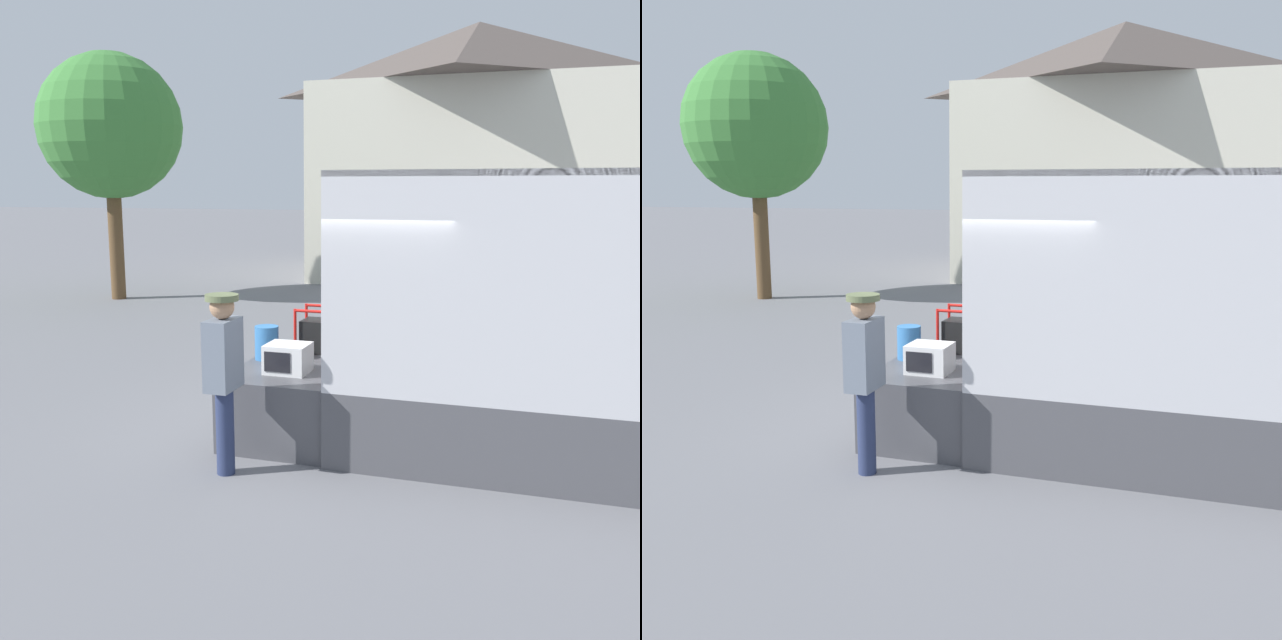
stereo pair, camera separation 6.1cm
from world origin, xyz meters
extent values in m
plane|color=slate|center=(0.00, 0.00, 0.00)|extent=(160.00, 160.00, 0.00)
cube|color=#4C4C51|center=(2.54, 0.00, 0.40)|extent=(5.07, 2.26, 0.80)
cube|color=silver|center=(2.54, 1.10, 1.88)|extent=(5.07, 0.06, 2.15)
cube|color=silver|center=(2.54, -1.10, 1.88)|extent=(5.07, 0.06, 2.15)
cube|color=silver|center=(2.54, 0.00, 2.92)|extent=(5.07, 2.26, 0.06)
cylinder|color=#3370B2|center=(2.26, -0.79, 0.97)|extent=(0.27, 0.27, 0.33)
cube|color=olive|center=(2.25, -0.04, 0.92)|extent=(0.44, 0.32, 0.25)
cube|color=#4C4C51|center=(-0.61, 0.00, 0.40)|extent=(1.22, 2.15, 0.80)
cube|color=white|center=(-0.59, -0.48, 0.96)|extent=(0.46, 0.41, 0.32)
cube|color=black|center=(-0.63, -0.69, 0.96)|extent=(0.29, 0.01, 0.22)
cube|color=black|center=(-0.54, 0.57, 1.00)|extent=(0.45, 0.37, 0.40)
cylinder|color=slate|center=(-0.36, 0.57, 1.02)|extent=(0.17, 0.20, 0.20)
cylinder|color=red|center=(-0.80, 0.36, 1.08)|extent=(0.04, 0.04, 0.56)
cylinder|color=red|center=(-0.28, 0.36, 1.08)|extent=(0.04, 0.04, 0.56)
cylinder|color=red|center=(-0.80, 0.78, 1.08)|extent=(0.04, 0.04, 0.56)
cylinder|color=red|center=(-0.28, 0.78, 1.08)|extent=(0.04, 0.04, 0.56)
cylinder|color=red|center=(-0.54, 0.36, 1.34)|extent=(0.52, 0.04, 0.04)
cylinder|color=red|center=(-0.54, 0.78, 1.34)|extent=(0.52, 0.04, 0.04)
cylinder|color=#3370B2|center=(-1.04, 0.02, 1.00)|extent=(0.28, 0.28, 0.40)
cylinder|color=navy|center=(-0.87, -1.50, 0.43)|extent=(0.18, 0.18, 0.87)
cube|color=slate|center=(-0.87, -1.50, 1.21)|extent=(0.24, 0.44, 0.69)
sphere|color=tan|center=(-0.87, -1.50, 1.68)|extent=(0.24, 0.24, 0.24)
cylinder|color=#606B47|center=(-0.87, -1.50, 1.77)|extent=(0.32, 0.32, 0.06)
cube|color=beige|center=(-0.30, 15.71, 2.87)|extent=(8.88, 7.15, 5.74)
pyramid|color=#514742|center=(-0.30, 15.71, 6.75)|extent=(9.32, 7.51, 2.01)
cylinder|color=brown|center=(-8.34, 8.01, 1.35)|extent=(0.36, 0.36, 2.69)
sphere|color=#3D7F38|center=(-8.34, 8.01, 4.27)|extent=(3.52, 3.52, 3.52)
camera|label=1|loc=(2.05, -7.57, 2.79)|focal=40.00mm
camera|label=2|loc=(2.11, -7.55, 2.79)|focal=40.00mm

